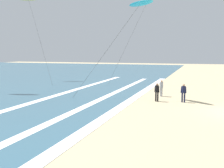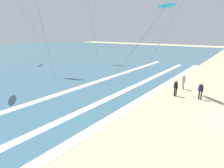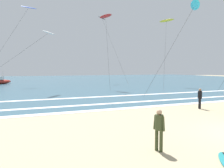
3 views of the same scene
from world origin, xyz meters
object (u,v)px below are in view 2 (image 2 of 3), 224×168
surfer_left_far (201,90)px  kite_cyan_mid_center (167,6)px  surfer_right_near (184,81)px  surfer_background_far (176,87)px

surfer_left_far → kite_cyan_mid_center: bearing=82.2°
kite_cyan_mid_center → surfer_left_far: bearing=-97.8°
surfer_left_far → surfer_right_near: (2.51, 2.23, 0.00)m
surfer_right_near → surfer_left_far: bearing=-138.4°
surfer_left_far → surfer_background_far: (-0.31, 2.21, 0.00)m
surfer_right_near → surfer_background_far: same height
surfer_left_far → surfer_background_far: bearing=98.0°
surfer_left_far → kite_cyan_mid_center: (0.54, 3.95, 7.52)m
surfer_left_far → kite_cyan_mid_center: kite_cyan_mid_center is taller
surfer_right_near → kite_cyan_mid_center: bearing=138.7°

